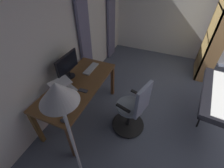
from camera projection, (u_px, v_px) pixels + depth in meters
back_room_partition at (68, 26)px, 2.71m from camera, size 4.86×0.10×2.82m
curtain_left_panel at (111, 10)px, 3.95m from camera, size 0.42×0.06×2.55m
curtain_right_panel at (84, 28)px, 2.98m from camera, size 0.36×0.06×2.55m
desk at (78, 88)px, 2.57m from camera, size 1.56×0.71×0.75m
office_chair at (133, 110)px, 2.45m from camera, size 0.56×0.56×1.03m
computer_monitor at (67, 65)px, 2.52m from camera, size 0.53×0.18×0.41m
computer_keyboard at (91, 69)px, 2.83m from camera, size 0.39×0.12×0.02m
laptop at (63, 89)px, 2.35m from camera, size 0.42×0.41×0.15m
computer_mouse at (64, 121)px, 1.93m from camera, size 0.06×0.10×0.04m
cell_phone_face_up at (83, 91)px, 2.38m from camera, size 0.08×0.15×0.01m
cell_phone_by_monitor at (64, 112)px, 2.05m from camera, size 0.09×0.15×0.01m
bookshelf at (213, 37)px, 3.42m from camera, size 0.81×0.30×1.91m
piano_keyboard at (213, 93)px, 2.43m from camera, size 1.30×0.46×0.76m
floor_lamp at (65, 116)px, 1.19m from camera, size 0.28×0.28×1.74m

